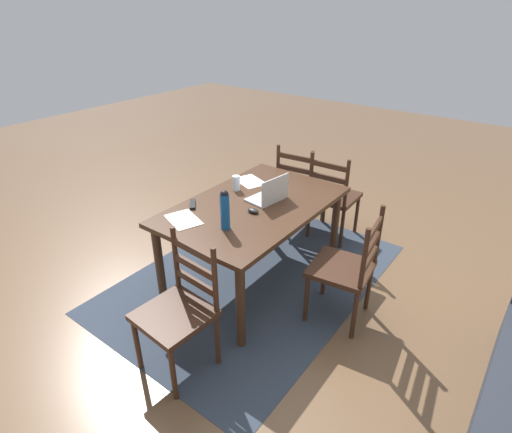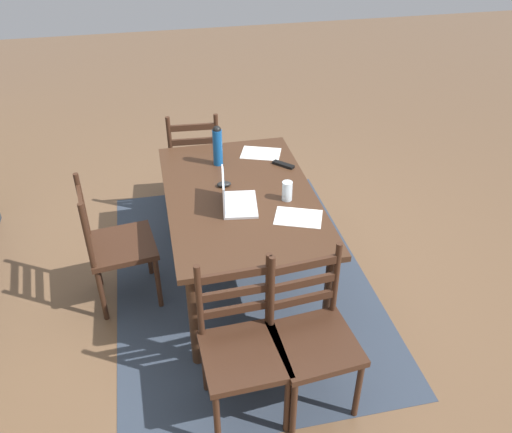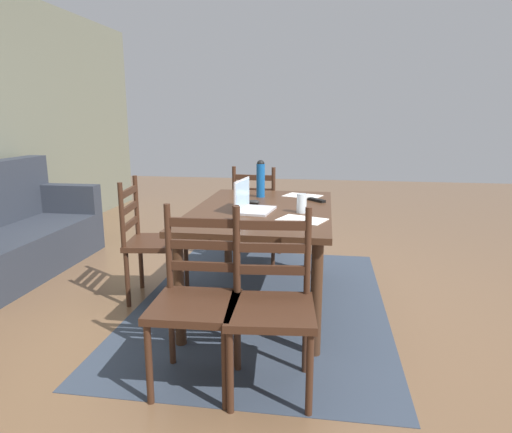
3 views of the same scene
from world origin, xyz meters
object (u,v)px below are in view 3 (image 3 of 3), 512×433
object	(u,v)px
dining_table	(263,219)
chair_right_far	(257,214)
chair_left_far	(196,301)
couch	(6,235)
chair_far_head	(152,241)
water_bottle	(261,178)
drinking_glass	(302,203)
chair_left_near	(271,306)
computer_mouse	(253,202)
laptop	(250,203)
tv_remote	(316,200)

from	to	relation	value
dining_table	chair_right_far	world-z (taller)	chair_right_far
chair_left_far	couch	xyz separation A→B (m)	(1.43, 2.20, -0.11)
chair_far_head	water_bottle	distance (m)	1.02
water_bottle	drinking_glass	xyz separation A→B (m)	(-0.58, -0.37, -0.09)
chair_right_far	couch	distance (m)	2.32
chair_left_near	computer_mouse	xyz separation A→B (m)	(1.21, 0.29, 0.31)
chair_far_head	chair_right_far	distance (m)	1.28
chair_left_far	drinking_glass	world-z (taller)	chair_left_far
chair_left_near	chair_left_far	size ratio (longest dim) A/B	1.00
dining_table	chair_far_head	bearing A→B (deg)	90.35
water_bottle	computer_mouse	distance (m)	0.35
dining_table	water_bottle	world-z (taller)	water_bottle
laptop	couch	bearing A→B (deg)	78.49
chair_left_far	laptop	xyz separation A→B (m)	(0.95, -0.13, 0.35)
chair_left_near	chair_left_far	world-z (taller)	same
water_bottle	computer_mouse	size ratio (longest dim) A/B	3.08
dining_table	laptop	bearing A→B (deg)	150.25
laptop	tv_remote	size ratio (longest dim) A/B	2.04
tv_remote	laptop	bearing A→B (deg)	0.79
chair_left_far	chair_right_far	bearing A→B (deg)	0.03
dining_table	chair_right_far	distance (m)	1.12
couch	computer_mouse	bearing A→B (deg)	-95.35
couch	laptop	xyz separation A→B (m)	(-0.47, -2.33, 0.45)
chair_left_near	laptop	distance (m)	1.05
chair_left_far	water_bottle	bearing A→B (deg)	-4.54
chair_far_head	couch	distance (m)	1.57
couch	laptop	distance (m)	2.42
chair_far_head	computer_mouse	bearing A→B (deg)	-80.16
dining_table	chair_left_near	distance (m)	1.12
chair_right_far	computer_mouse	size ratio (longest dim) A/B	9.50
laptop	tv_remote	bearing A→B (deg)	-45.34
laptop	water_bottle	distance (m)	0.59
dining_table	drinking_glass	distance (m)	0.35
dining_table	laptop	world-z (taller)	laptop
chair_left_far	drinking_glass	xyz separation A→B (m)	(0.95, -0.49, 0.36)
dining_table	laptop	size ratio (longest dim) A/B	4.57
chair_left_near	chair_far_head	size ratio (longest dim) A/B	1.00
dining_table	couch	world-z (taller)	couch
chair_far_head	laptop	bearing A→B (deg)	-98.69
dining_table	chair_far_head	distance (m)	0.89
laptop	chair_left_far	bearing A→B (deg)	172.30
drinking_glass	computer_mouse	xyz separation A→B (m)	(0.26, 0.38, -0.05)
water_bottle	chair_far_head	bearing A→B (deg)	120.08
chair_right_far	chair_left_near	bearing A→B (deg)	-169.53
chair_left_far	tv_remote	distance (m)	1.55
water_bottle	tv_remote	xyz separation A→B (m)	(-0.13, -0.47, -0.15)
couch	computer_mouse	distance (m)	2.36
chair_far_head	chair_right_far	world-z (taller)	same
tv_remote	water_bottle	bearing A→B (deg)	-59.11
water_bottle	laptop	bearing A→B (deg)	-179.31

